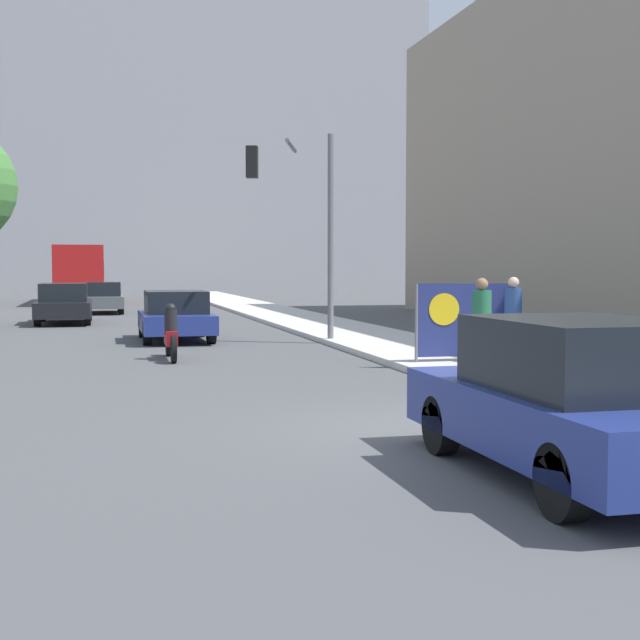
% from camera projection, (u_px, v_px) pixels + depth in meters
% --- Properties ---
extents(ground_plane, '(160.00, 160.00, 0.00)m').
position_uv_depth(ground_plane, '(454.00, 433.00, 10.94)').
color(ground_plane, '#4F4F51').
extents(sidewalk_curb, '(3.09, 90.00, 0.13)m').
position_uv_depth(sidewalk_curb, '(355.00, 334.00, 26.21)').
color(sidewalk_curb, beige).
rests_on(sidewalk_curb, ground_plane).
extents(building_backdrop_far, '(52.00, 12.00, 25.35)m').
position_uv_depth(building_backdrop_far, '(125.00, 146.00, 78.24)').
color(building_backdrop_far, '#99999E').
rests_on(building_backdrop_far, ground_plane).
extents(seated_protester, '(0.91, 0.77, 1.16)m').
position_uv_depth(seated_protester, '(519.00, 352.00, 13.60)').
color(seated_protester, '#474C56').
rests_on(seated_protester, sidewalk_curb).
extents(jogger_on_sidewalk, '(0.34, 0.34, 1.71)m').
position_uv_depth(jogger_on_sidewalk, '(481.00, 326.00, 15.68)').
color(jogger_on_sidewalk, black).
rests_on(jogger_on_sidewalk, sidewalk_curb).
extents(pedestrian_behind, '(0.34, 0.34, 1.71)m').
position_uv_depth(pedestrian_behind, '(513.00, 319.00, 17.64)').
color(pedestrian_behind, black).
rests_on(pedestrian_behind, sidewalk_curb).
extents(protest_banner, '(2.14, 0.06, 1.57)m').
position_uv_depth(protest_banner, '(464.00, 320.00, 18.01)').
color(protest_banner, slate).
rests_on(protest_banner, sidewalk_curb).
extents(traffic_light_pole, '(2.26, 2.03, 5.41)m').
position_uv_depth(traffic_light_pole, '(300.00, 203.00, 23.61)').
color(traffic_light_pole, slate).
rests_on(traffic_light_pole, sidewalk_curb).
extents(parked_car_curbside, '(1.87, 4.27, 1.55)m').
position_uv_depth(parked_car_curbside, '(576.00, 400.00, 8.52)').
color(parked_car_curbside, navy).
rests_on(parked_car_curbside, ground_plane).
extents(car_on_road_nearest, '(1.89, 4.14, 1.39)m').
position_uv_depth(car_on_road_nearest, '(176.00, 316.00, 24.59)').
color(car_on_road_nearest, navy).
rests_on(car_on_road_nearest, ground_plane).
extents(car_on_road_midblock, '(1.90, 4.60, 1.46)m').
position_uv_depth(car_on_road_midblock, '(64.00, 303.00, 32.13)').
color(car_on_road_midblock, black).
rests_on(car_on_road_midblock, ground_plane).
extents(car_on_road_distant, '(1.74, 4.32, 1.38)m').
position_uv_depth(car_on_road_distant, '(103.00, 298.00, 39.33)').
color(car_on_road_distant, '#565B60').
rests_on(car_on_road_distant, ground_plane).
extents(city_bus_on_road, '(2.56, 11.51, 3.18)m').
position_uv_depth(city_bus_on_road, '(81.00, 271.00, 50.71)').
color(city_bus_on_road, red).
rests_on(city_bus_on_road, ground_plane).
extents(motorcycle_on_road, '(0.28, 2.16, 1.24)m').
position_uv_depth(motorcycle_on_road, '(171.00, 335.00, 19.58)').
color(motorcycle_on_road, maroon).
rests_on(motorcycle_on_road, ground_plane).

